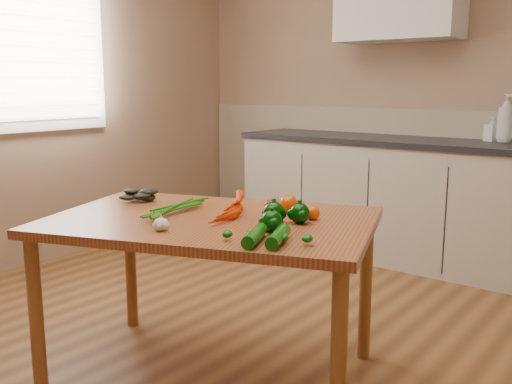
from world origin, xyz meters
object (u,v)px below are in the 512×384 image
object	(u,v)px
pepper_c	(272,221)
tomato_c	(312,213)
soap_bottle_b	(492,129)
garlic_bulb	(161,224)
zucchini_a	(278,237)
tomato_b	(288,203)
zucchini_b	(255,236)
pepper_b	(300,213)
tomato_a	(271,206)
table	(211,236)
carrot_bunch	(213,209)
leafy_greens	(143,192)
soap_bottle_a	(506,118)
pepper_a	(274,213)

from	to	relation	value
pepper_c	tomato_c	distance (m)	0.27
soap_bottle_b	tomato_c	xyz separation A→B (m)	(-0.12, -2.10, -0.23)
garlic_bulb	tomato_c	world-z (taller)	tomato_c
zucchini_a	tomato_c	bearing A→B (deg)	104.62
tomato_b	zucchini_b	bearing A→B (deg)	-68.38
pepper_b	tomato_c	xyz separation A→B (m)	(0.01, 0.09, -0.01)
tomato_a	zucchini_a	bearing A→B (deg)	-50.74
table	zucchini_a	bearing A→B (deg)	-37.96
carrot_bunch	leafy_greens	distance (m)	0.48
soap_bottle_b	tomato_b	world-z (taller)	soap_bottle_b
tomato_b	soap_bottle_a	bearing A→B (deg)	79.41
pepper_a	zucchini_b	world-z (taller)	pepper_a
table	carrot_bunch	bearing A→B (deg)	92.80
leafy_greens	tomato_a	size ratio (longest dim) A/B	3.15
soap_bottle_b	zucchini_b	bearing A→B (deg)	24.33
garlic_bulb	soap_bottle_a	bearing A→B (deg)	77.74
soap_bottle_a	tomato_a	bearing A→B (deg)	-174.61
carrot_bunch	tomato_c	distance (m)	0.43
leafy_greens	zucchini_a	xyz separation A→B (m)	(0.95, -0.20, -0.02)
table	pepper_b	bearing A→B (deg)	3.21
table	garlic_bulb	xyz separation A→B (m)	(-0.00, -0.28, 0.11)
table	leafy_greens	world-z (taller)	leafy_greens
tomato_c	leafy_greens	bearing A→B (deg)	-167.50
carrot_bunch	pepper_b	distance (m)	0.38
carrot_bunch	garlic_bulb	xyz separation A→B (m)	(0.01, -0.31, -0.01)
soap_bottle_b	tomato_b	bearing A→B (deg)	18.22
pepper_b	tomato_c	bearing A→B (deg)	86.08
soap_bottle_b	garlic_bulb	bearing A→B (deg)	16.00
zucchini_b	pepper_c	bearing A→B (deg)	104.31
soap_bottle_b	zucchini_b	xyz separation A→B (m)	(-0.10, -2.53, -0.23)
carrot_bunch	soap_bottle_a	bearing A→B (deg)	55.93
tomato_a	tomato_c	world-z (taller)	tomato_c
pepper_a	zucchini_b	size ratio (longest dim) A/B	0.43
soap_bottle_a	soap_bottle_b	xyz separation A→B (m)	(-0.09, -0.01, -0.08)
garlic_bulb	pepper_b	size ratio (longest dim) A/B	0.72
soap_bottle_b	carrot_bunch	size ratio (longest dim) A/B	0.67
pepper_c	zucchini_b	distance (m)	0.16
carrot_bunch	zucchini_a	distance (m)	0.50
carrot_bunch	pepper_a	world-z (taller)	pepper_a
garlic_bulb	tomato_c	size ratio (longest dim) A/B	0.95
soap_bottle_a	pepper_a	world-z (taller)	soap_bottle_a
carrot_bunch	tomato_a	xyz separation A→B (m)	(0.15, 0.22, -0.01)
pepper_a	tomato_b	world-z (taller)	pepper_a
tomato_b	zucchini_a	distance (m)	0.53
pepper_b	zucchini_a	xyz separation A→B (m)	(0.11, -0.30, -0.02)
table	pepper_b	size ratio (longest dim) A/B	18.99
tomato_a	carrot_bunch	bearing A→B (deg)	-123.82
pepper_a	zucchini_a	bearing A→B (deg)	-50.85
pepper_b	zucchini_a	bearing A→B (deg)	-70.33
table	carrot_bunch	distance (m)	0.12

